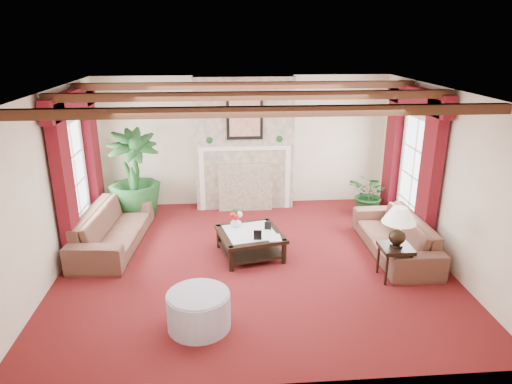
{
  "coord_description": "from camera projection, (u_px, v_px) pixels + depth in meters",
  "views": [
    {
      "loc": [
        -0.48,
        -6.58,
        3.47
      ],
      "look_at": [
        0.07,
        0.4,
        1.05
      ],
      "focal_mm": 32.0,
      "sensor_mm": 36.0,
      "label": 1
    }
  ],
  "objects": [
    {
      "name": "floor",
      "position": [
        254.0,
        261.0,
        7.37
      ],
      "size": [
        6.0,
        6.0,
        0.0
      ],
      "primitive_type": "plane",
      "color": "#4E0E10",
      "rests_on": "ground"
    },
    {
      "name": "ceiling",
      "position": [
        253.0,
        92.0,
        6.48
      ],
      "size": [
        6.0,
        6.0,
        0.0
      ],
      "primitive_type": "plane",
      "rotation": [
        3.14,
        0.0,
        0.0
      ],
      "color": "white",
      "rests_on": "floor"
    },
    {
      "name": "back_wall",
      "position": [
        244.0,
        142.0,
        9.52
      ],
      "size": [
        6.0,
        0.02,
        2.7
      ],
      "primitive_type": "cube",
      "color": "beige",
      "rests_on": "ground"
    },
    {
      "name": "left_wall",
      "position": [
        50.0,
        187.0,
        6.7
      ],
      "size": [
        0.02,
        5.5,
        2.7
      ],
      "primitive_type": "cube",
      "color": "beige",
      "rests_on": "ground"
    },
    {
      "name": "right_wall",
      "position": [
        444.0,
        177.0,
        7.15
      ],
      "size": [
        0.02,
        5.5,
        2.7
      ],
      "primitive_type": "cube",
      "color": "beige",
      "rests_on": "ground"
    },
    {
      "name": "ceiling_beams",
      "position": [
        253.0,
        96.0,
        6.5
      ],
      "size": [
        6.0,
        3.0,
        0.12
      ],
      "primitive_type": null,
      "color": "#3D2113",
      "rests_on": "ceiling"
    },
    {
      "name": "fireplace",
      "position": [
        244.0,
        76.0,
        8.88
      ],
      "size": [
        2.0,
        0.52,
        2.7
      ],
      "primitive_type": null,
      "color": "tan",
      "rests_on": "ground"
    },
    {
      "name": "french_door_left",
      "position": [
        66.0,
        122.0,
        7.39
      ],
      "size": [
        0.1,
        1.1,
        2.16
      ],
      "primitive_type": null,
      "color": "white",
      "rests_on": "ground"
    },
    {
      "name": "french_door_right",
      "position": [
        421.0,
        117.0,
        7.83
      ],
      "size": [
        0.1,
        1.1,
        2.16
      ],
      "primitive_type": null,
      "color": "white",
      "rests_on": "ground"
    },
    {
      "name": "curtains_left",
      "position": [
        70.0,
        95.0,
        7.26
      ],
      "size": [
        0.2,
        2.4,
        2.55
      ],
      "primitive_type": null,
      "color": "#47090D",
      "rests_on": "ground"
    },
    {
      "name": "curtains_right",
      "position": [
        418.0,
        92.0,
        7.69
      ],
      "size": [
        0.2,
        2.4,
        2.55
      ],
      "primitive_type": null,
      "color": "#47090D",
      "rests_on": "ground"
    },
    {
      "name": "sofa_left",
      "position": [
        113.0,
        222.0,
        7.78
      ],
      "size": [
        2.38,
        1.05,
        0.89
      ],
      "primitive_type": "imported",
      "rotation": [
        0.0,
        0.0,
        1.49
      ],
      "color": "#360E1D",
      "rests_on": "ground"
    },
    {
      "name": "sofa_right",
      "position": [
        396.0,
        230.0,
        7.53
      ],
      "size": [
        2.14,
        0.63,
        0.84
      ],
      "primitive_type": "imported",
      "rotation": [
        0.0,
        0.0,
        -1.57
      ],
      "color": "#360E1D",
      "rests_on": "ground"
    },
    {
      "name": "potted_palm",
      "position": [
        136.0,
        195.0,
        8.93
      ],
      "size": [
        2.15,
        2.42,
        0.99
      ],
      "primitive_type": "imported",
      "rotation": [
        0.0,
        0.0,
        0.36
      ],
      "color": "black",
      "rests_on": "ground"
    },
    {
      "name": "small_plant",
      "position": [
        370.0,
        199.0,
        9.11
      ],
      "size": [
        1.65,
        1.66,
        0.7
      ],
      "primitive_type": "imported",
      "rotation": [
        0.0,
        0.0,
        -0.95
      ],
      "color": "black",
      "rests_on": "ground"
    },
    {
      "name": "coffee_table",
      "position": [
        250.0,
        244.0,
        7.52
      ],
      "size": [
        1.19,
        1.19,
        0.41
      ],
      "primitive_type": null,
      "rotation": [
        0.0,
        0.0,
        0.22
      ],
      "color": "black",
      "rests_on": "ground"
    },
    {
      "name": "side_table",
      "position": [
        394.0,
        262.0,
        6.77
      ],
      "size": [
        0.47,
        0.47,
        0.53
      ],
      "primitive_type": null,
      "rotation": [
        0.0,
        0.0,
        -0.05
      ],
      "color": "black",
      "rests_on": "ground"
    },
    {
      "name": "ottoman",
      "position": [
        199.0,
        310.0,
        5.65
      ],
      "size": [
        0.79,
        0.79,
        0.46
      ],
      "primitive_type": "cylinder",
      "color": "gray",
      "rests_on": "ground"
    },
    {
      "name": "table_lamp",
      "position": [
        398.0,
        227.0,
        6.58
      ],
      "size": [
        0.49,
        0.49,
        0.62
      ],
      "primitive_type": null,
      "color": "black",
      "rests_on": "side_table"
    },
    {
      "name": "flower_vase",
      "position": [
        236.0,
        222.0,
        7.63
      ],
      "size": [
        0.31,
        0.31,
        0.18
      ],
      "primitive_type": "imported",
      "rotation": [
        0.0,
        0.0,
        0.38
      ],
      "color": "silver",
      "rests_on": "coffee_table"
    },
    {
      "name": "book",
      "position": [
        268.0,
        231.0,
        7.16
      ],
      "size": [
        0.2,
        0.03,
        0.28
      ],
      "primitive_type": "imported",
      "rotation": [
        0.0,
        0.0,
        0.02
      ],
      "color": "black",
      "rests_on": "coffee_table"
    },
    {
      "name": "photo_frame_a",
      "position": [
        258.0,
        235.0,
        7.14
      ],
      "size": [
        0.13,
        0.03,
        0.17
      ],
      "primitive_type": null,
      "rotation": [
        0.0,
        0.0,
        -0.08
      ],
      "color": "black",
      "rests_on": "coffee_table"
    },
    {
      "name": "photo_frame_b",
      "position": [
        268.0,
        226.0,
        7.52
      ],
      "size": [
        0.11,
        0.04,
        0.14
      ],
      "primitive_type": null,
      "rotation": [
        0.0,
        0.0,
        -0.21
      ],
      "color": "black",
      "rests_on": "coffee_table"
    }
  ]
}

